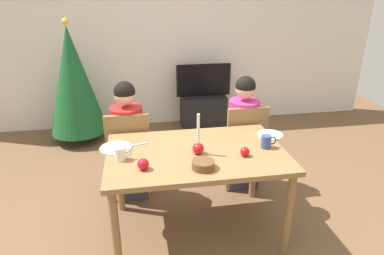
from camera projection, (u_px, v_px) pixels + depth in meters
name	position (u px, v px, depth m)	size (l,w,h in m)	color
ground_plane	(196.00, 228.00, 2.93)	(7.68, 7.68, 0.00)	brown
back_wall	(164.00, 36.00, 4.80)	(6.40, 0.10, 2.60)	silver
dining_table	(196.00, 161.00, 2.68)	(1.40, 0.90, 0.75)	olive
chair_left	(129.00, 150.00, 3.20)	(0.40, 0.40, 0.90)	olive
chair_right	(243.00, 141.00, 3.38)	(0.40, 0.40, 0.90)	olive
person_left_child	(129.00, 143.00, 3.21)	(0.30, 0.30, 1.17)	#33384C
person_right_child	(243.00, 135.00, 3.39)	(0.30, 0.30, 1.17)	#33384C
tv_stand	(203.00, 111.00, 5.01)	(0.64, 0.40, 0.48)	black
tv	(204.00, 80.00, 4.83)	(0.79, 0.05, 0.46)	black
christmas_tree	(73.00, 81.00, 4.32)	(0.74, 0.74, 1.61)	brown
candle_centerpiece	(198.00, 146.00, 2.58)	(0.09, 0.09, 0.33)	red
plate_left	(116.00, 148.00, 2.68)	(0.25, 0.25, 0.01)	silver
plate_right	(270.00, 135.00, 2.93)	(0.22, 0.22, 0.01)	white
mug_left	(121.00, 154.00, 2.49)	(0.13, 0.08, 0.10)	silver
mug_right	(267.00, 142.00, 2.69)	(0.13, 0.08, 0.10)	#33477F
fork_left	(136.00, 145.00, 2.74)	(0.18, 0.01, 0.01)	silver
bowl_walnuts	(203.00, 165.00, 2.38)	(0.16, 0.16, 0.06)	brown
apple_near_candle	(245.00, 152.00, 2.56)	(0.07, 0.07, 0.07)	red
apple_by_left_plate	(143.00, 164.00, 2.36)	(0.08, 0.08, 0.08)	red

